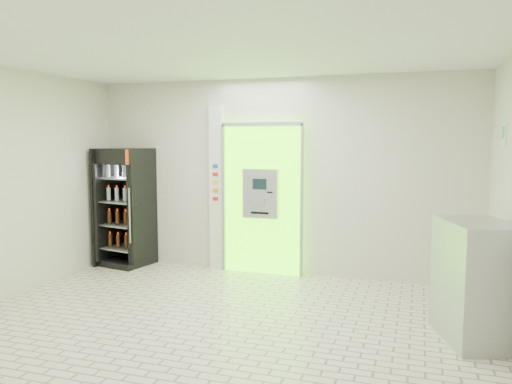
% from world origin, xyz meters
% --- Properties ---
extents(ground, '(6.00, 6.00, 0.00)m').
position_xyz_m(ground, '(0.00, 0.00, 0.00)').
color(ground, beige).
rests_on(ground, ground).
extents(room_shell, '(6.00, 6.00, 6.00)m').
position_xyz_m(room_shell, '(0.00, 0.00, 1.84)').
color(room_shell, beige).
rests_on(room_shell, ground).
extents(atm_assembly, '(1.30, 0.24, 2.33)m').
position_xyz_m(atm_assembly, '(-0.20, 2.41, 1.17)').
color(atm_assembly, '#55FF02').
rests_on(atm_assembly, ground).
extents(pillar, '(0.22, 0.11, 2.60)m').
position_xyz_m(pillar, '(-0.98, 2.45, 1.30)').
color(pillar, silver).
rests_on(pillar, ground).
extents(beverage_cooler, '(0.84, 0.80, 1.93)m').
position_xyz_m(beverage_cooler, '(-2.50, 2.18, 0.92)').
color(beverage_cooler, black).
rests_on(beverage_cooler, ground).
extents(steel_cabinet, '(0.89, 1.08, 1.24)m').
position_xyz_m(steel_cabinet, '(2.68, 0.56, 0.62)').
color(steel_cabinet, '#9FA1A6').
rests_on(steel_cabinet, ground).
extents(exit_sign, '(0.02, 0.22, 0.26)m').
position_xyz_m(exit_sign, '(2.99, 1.40, 2.12)').
color(exit_sign, white).
rests_on(exit_sign, room_shell).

